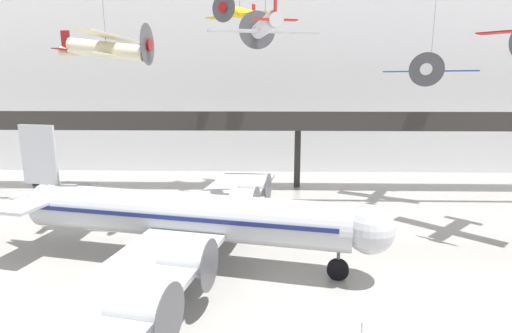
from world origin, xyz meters
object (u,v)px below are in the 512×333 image
(airliner_silver_main, at_px, (183,216))
(suspended_plane_blue_trainer, at_px, (430,68))
(suspended_plane_silver_racer, at_px, (265,26))
(suspended_plane_cream_biplane, at_px, (107,49))
(suspended_plane_yellow_lowwing, at_px, (240,13))

(airliner_silver_main, xyz_separation_m, suspended_plane_blue_trainer, (20.57, 14.45, 9.72))
(suspended_plane_silver_racer, bearing_deg, suspended_plane_cream_biplane, 74.49)
(suspended_plane_silver_racer, xyz_separation_m, suspended_plane_yellow_lowwing, (-2.63, 14.19, 3.13))
(suspended_plane_cream_biplane, xyz_separation_m, suspended_plane_yellow_lowwing, (8.34, 13.60, 4.49))
(airliner_silver_main, height_order, suspended_plane_silver_racer, suspended_plane_silver_racer)
(airliner_silver_main, height_order, suspended_plane_yellow_lowwing, suspended_plane_yellow_lowwing)
(suspended_plane_silver_racer, relative_size, suspended_plane_blue_trainer, 0.76)
(suspended_plane_silver_racer, xyz_separation_m, suspended_plane_cream_biplane, (-10.97, 0.59, -1.37))
(suspended_plane_silver_racer, bearing_deg, airliner_silver_main, 111.68)
(suspended_plane_yellow_lowwing, bearing_deg, suspended_plane_blue_trainer, 109.61)
(suspended_plane_cream_biplane, bearing_deg, suspended_plane_blue_trainer, 24.14)
(suspended_plane_cream_biplane, distance_m, suspended_plane_yellow_lowwing, 16.57)
(airliner_silver_main, height_order, suspended_plane_blue_trainer, suspended_plane_blue_trainer)
(suspended_plane_blue_trainer, bearing_deg, airliner_silver_main, -28.05)
(suspended_plane_cream_biplane, height_order, suspended_plane_blue_trainer, suspended_plane_cream_biplane)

